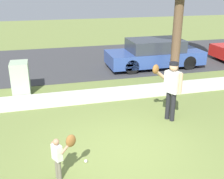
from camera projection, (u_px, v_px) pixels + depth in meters
name	position (u px, v px, depth m)	size (l,w,h in m)	color
ground_plane	(93.00, 97.00, 9.57)	(48.00, 48.00, 0.00)	olive
sidewalk_strip	(93.00, 96.00, 9.65)	(36.00, 1.20, 0.06)	beige
road_surface	(75.00, 61.00, 14.18)	(36.00, 6.80, 0.02)	#38383A
person_adult	(171.00, 85.00, 7.60)	(0.86, 0.55, 1.73)	black
person_child	(62.00, 151.00, 5.34)	(0.52, 0.29, 0.98)	#6B6656
baseball	(86.00, 161.00, 6.04)	(0.07, 0.07, 0.07)	white
utility_cabinet	(20.00, 78.00, 9.81)	(0.62, 0.78, 1.15)	#9EB293
parked_wagon_blue	(155.00, 54.00, 12.89)	(4.50, 1.80, 1.33)	#2D478C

